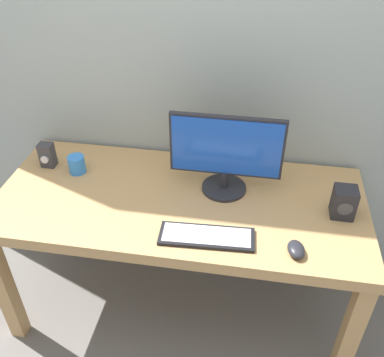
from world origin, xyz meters
TOP-DOWN VIEW (x-y plane):
  - ground_plane at (0.00, 0.00)m, footprint 6.00×6.00m
  - wall_back at (0.00, 0.42)m, footprint 3.27×0.04m
  - desk at (0.00, 0.00)m, footprint 1.74×0.77m
  - monitor at (0.20, 0.11)m, footprint 0.52×0.21m
  - keyboard_primary at (0.16, -0.25)m, footprint 0.41×0.16m
  - mouse at (0.53, -0.27)m, footprint 0.09×0.11m
  - speaker_right at (0.74, 0.00)m, footprint 0.10×0.10m
  - audio_controller at (-0.72, 0.15)m, footprint 0.07×0.07m
  - coffee_mug at (-0.55, 0.12)m, footprint 0.08×0.08m

SIDE VIEW (x-z plane):
  - ground_plane at x=0.00m, z-range 0.00..0.00m
  - desk at x=0.00m, z-range 0.29..1.06m
  - keyboard_primary at x=0.16m, z-range 0.77..0.79m
  - mouse at x=0.53m, z-range 0.77..0.81m
  - coffee_mug at x=-0.55m, z-range 0.77..0.86m
  - audio_controller at x=-0.72m, z-range 0.77..0.90m
  - speaker_right at x=0.74m, z-range 0.77..0.92m
  - monitor at x=0.20m, z-range 0.78..1.17m
  - wall_back at x=0.00m, z-range 0.00..3.00m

